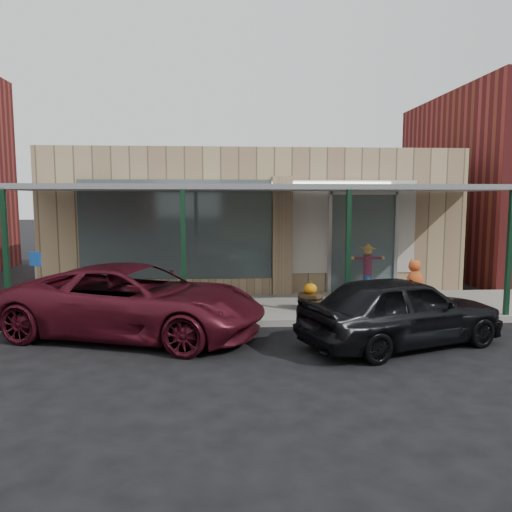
{
  "coord_description": "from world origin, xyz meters",
  "views": [
    {
      "loc": [
        -1.0,
        -8.59,
        2.79
      ],
      "look_at": [
        -0.2,
        2.6,
        1.5
      ],
      "focal_mm": 35.0,
      "sensor_mm": 36.0,
      "label": 1
    }
  ],
  "objects": [
    {
      "name": "ground",
      "position": [
        0.0,
        0.0,
        0.0
      ],
      "size": [
        120.0,
        120.0,
        0.0
      ],
      "primitive_type": "plane",
      "color": "black",
      "rests_on": "ground"
    },
    {
      "name": "sidewalk",
      "position": [
        0.0,
        3.6,
        0.07
      ],
      "size": [
        40.0,
        3.2,
        0.15
      ],
      "primitive_type": "cube",
      "color": "gray",
      "rests_on": "ground"
    },
    {
      "name": "storefront",
      "position": [
        -0.0,
        8.16,
        2.09
      ],
      "size": [
        12.0,
        6.25,
        4.2
      ],
      "color": "tan",
      "rests_on": "ground"
    },
    {
      "name": "awning",
      "position": [
        0.0,
        3.56,
        3.01
      ],
      "size": [
        12.0,
        3.0,
        3.04
      ],
      "color": "slate",
      "rests_on": "ground"
    },
    {
      "name": "block_buildings_near",
      "position": [
        2.01,
        9.2,
        3.77
      ],
      "size": [
        61.0,
        8.0,
        8.0
      ],
      "color": "maroon",
      "rests_on": "ground"
    },
    {
      "name": "barrel_scarecrow",
      "position": [
        2.83,
        4.07,
        0.65
      ],
      "size": [
        0.89,
        0.68,
        1.48
      ],
      "rotation": [
        0.0,
        0.0,
        -0.21
      ],
      "color": "brown",
      "rests_on": "sidewalk"
    },
    {
      "name": "barrel_pumpkin",
      "position": [
        1.13,
        2.98,
        0.39
      ],
      "size": [
        0.76,
        0.76,
        0.69
      ],
      "rotation": [
        0.0,
        0.0,
        0.38
      ],
      "color": "brown",
      "rests_on": "sidewalk"
    },
    {
      "name": "handicap_sign",
      "position": [
        -5.0,
        2.4,
        1.12
      ],
      "size": [
        0.29,
        0.15,
        1.5
      ],
      "rotation": [
        0.0,
        0.0,
        -0.44
      ],
      "color": "gray",
      "rests_on": "sidewalk"
    },
    {
      "name": "parked_sedan",
      "position": [
        2.41,
        0.45,
        0.69
      ],
      "size": [
        4.34,
        2.89,
        1.57
      ],
      "rotation": [
        0.0,
        0.0,
        1.92
      ],
      "color": "black",
      "rests_on": "ground"
    },
    {
      "name": "car_maroon",
      "position": [
        -2.74,
        1.48,
        0.73
      ],
      "size": [
        5.76,
        3.94,
        1.46
      ],
      "primitive_type": "imported",
      "rotation": [
        0.0,
        0.0,
        1.26
      ],
      "color": "#4C0F1C",
      "rests_on": "ground"
    }
  ]
}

